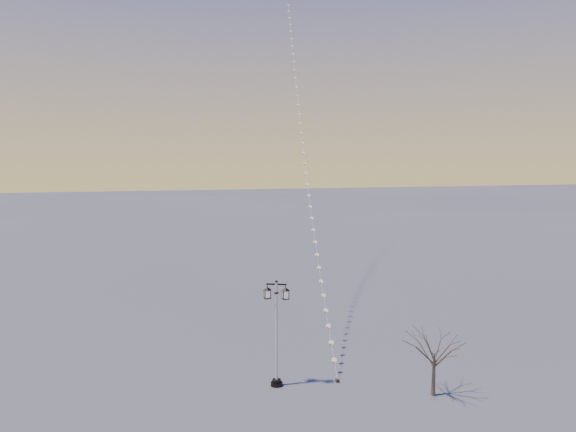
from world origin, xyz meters
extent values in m
plane|color=#5D5E5E|center=(0.00, 0.00, 0.00)|extent=(300.00, 300.00, 0.00)
cylinder|color=black|center=(-2.20, 1.93, 0.09)|extent=(0.62, 0.62, 0.18)
cylinder|color=black|center=(-2.20, 1.93, 0.26)|extent=(0.44, 0.44, 0.16)
cylinder|color=beige|center=(-2.20, 1.93, 2.95)|extent=(0.14, 0.14, 5.22)
cylinder|color=black|center=(-2.20, 1.93, 4.95)|extent=(0.22, 0.22, 0.07)
cube|color=black|center=(-2.20, 1.93, 5.39)|extent=(1.02, 0.42, 0.07)
sphere|color=black|center=(-2.20, 1.93, 5.52)|extent=(0.16, 0.16, 0.16)
pyramid|color=black|center=(-2.64, 2.09, 5.22)|extent=(0.49, 0.49, 0.16)
cube|color=beige|center=(-2.64, 2.09, 4.88)|extent=(0.29, 0.29, 0.38)
cube|color=black|center=(-2.64, 2.09, 4.67)|extent=(0.33, 0.33, 0.04)
pyramid|color=black|center=(-1.76, 1.77, 5.22)|extent=(0.49, 0.49, 0.16)
cube|color=beige|center=(-1.76, 1.77, 4.88)|extent=(0.29, 0.29, 0.38)
cube|color=black|center=(-1.76, 1.77, 4.67)|extent=(0.33, 0.33, 0.04)
cone|color=#4A3E2E|center=(5.21, -0.86, 0.96)|extent=(0.23, 0.23, 1.92)
cylinder|color=#322019|center=(1.01, 1.61, 0.09)|extent=(0.19, 0.19, 0.19)
cylinder|color=black|center=(1.01, 1.61, 0.12)|extent=(0.03, 0.03, 0.24)
cone|color=orange|center=(4.22, 21.99, 15.06)|extent=(0.08, 0.08, 0.27)
cylinder|color=white|center=(1.01, 1.61, 0.57)|extent=(0.02, 0.02, 0.76)
camera|label=1|loc=(-7.29, -23.68, 12.02)|focal=32.82mm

